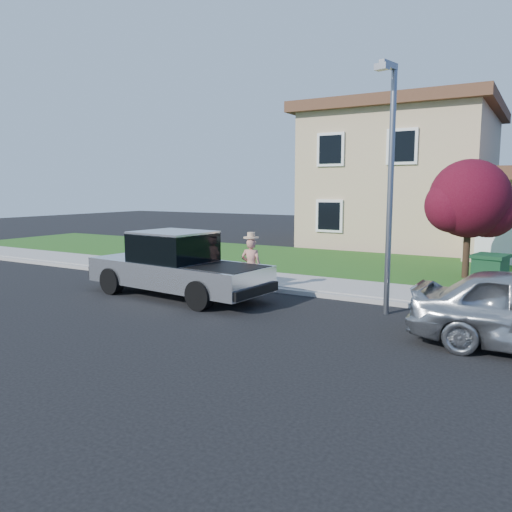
{
  "coord_description": "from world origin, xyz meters",
  "views": [
    {
      "loc": [
        6.49,
        -9.07,
        2.83
      ],
      "look_at": [
        0.38,
        1.36,
        1.2
      ],
      "focal_mm": 35.0,
      "sensor_mm": 36.0,
      "label": 1
    }
  ],
  "objects_px": {
    "pickup_truck": "(177,266)",
    "street_lamp": "(389,175)",
    "woman": "(251,265)",
    "trash_bin": "(490,278)",
    "ornamental_tree": "(471,202)"
  },
  "relations": [
    {
      "from": "pickup_truck",
      "to": "woman",
      "type": "height_order",
      "value": "pickup_truck"
    },
    {
      "from": "street_lamp",
      "to": "woman",
      "type": "bearing_deg",
      "value": -172.67
    },
    {
      "from": "woman",
      "to": "ornamental_tree",
      "type": "height_order",
      "value": "ornamental_tree"
    },
    {
      "from": "woman",
      "to": "trash_bin",
      "type": "relative_size",
      "value": 1.46
    },
    {
      "from": "woman",
      "to": "ornamental_tree",
      "type": "relative_size",
      "value": 0.46
    },
    {
      "from": "trash_bin",
      "to": "ornamental_tree",
      "type": "bearing_deg",
      "value": 116.29
    },
    {
      "from": "pickup_truck",
      "to": "street_lamp",
      "type": "relative_size",
      "value": 0.98
    },
    {
      "from": "woman",
      "to": "ornamental_tree",
      "type": "bearing_deg",
      "value": -145.43
    },
    {
      "from": "woman",
      "to": "ornamental_tree",
      "type": "xyz_separation_m",
      "value": [
        4.73,
        5.1,
        1.62
      ]
    },
    {
      "from": "woman",
      "to": "trash_bin",
      "type": "bearing_deg",
      "value": -178.38
    },
    {
      "from": "ornamental_tree",
      "to": "trash_bin",
      "type": "distance_m",
      "value": 4.14
    },
    {
      "from": "woman",
      "to": "trash_bin",
      "type": "distance_m",
      "value": 5.88
    },
    {
      "from": "trash_bin",
      "to": "pickup_truck",
      "type": "bearing_deg",
      "value": -148.69
    },
    {
      "from": "woman",
      "to": "trash_bin",
      "type": "height_order",
      "value": "woman"
    },
    {
      "from": "trash_bin",
      "to": "woman",
      "type": "bearing_deg",
      "value": -154.32
    }
  ]
}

